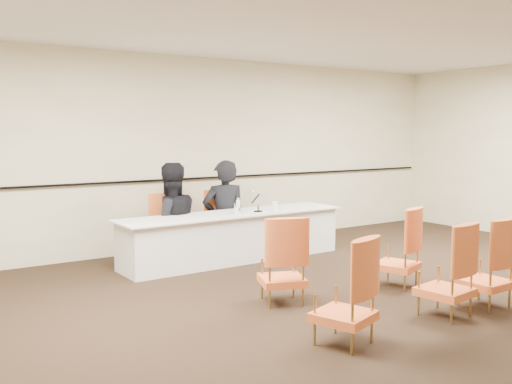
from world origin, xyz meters
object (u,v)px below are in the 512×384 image
Objects in this scene: panelist_main_chair at (224,222)px; microphone at (258,201)px; water_bottle at (238,206)px; coffee_cup at (275,206)px; aud_chair_front_right at (397,247)px; aud_chair_back_mid at (446,269)px; drinking_glass at (236,211)px; aud_chair_front_left at (282,259)px; aud_chair_back_left at (344,290)px; panelist_second at (170,227)px; panelist_second_chair at (170,227)px; panelist_main at (224,221)px; panel_table at (234,237)px; aud_chair_back_right at (485,262)px.

microphone reaches higher than panelist_main_chair.
water_bottle is 1.67× the size of coffee_cup.
water_bottle is 0.23× the size of aud_chair_front_right.
aud_chair_back_mid is at bearing -86.84° from panelist_main_chair.
drinking_glass is 0.67m from coffee_cup.
aud_chair_front_left and aud_chair_back_left have the same top height.
panelist_main_chair and aud_chair_back_left have the same top height.
panelist_second is at bearing 100.87° from aud_chair_front_right.
drinking_glass is at bearing -41.95° from panelist_second_chair.
aud_chair_back_left is (-1.55, -3.20, -0.27)m from coffee_cup.
microphone reaches higher than aud_chair_back_left.
microphone is at bearing -8.94° from water_bottle.
panelist_main is at bearing 94.25° from aud_chair_front_left.
microphone is 0.33× the size of aud_chair_back_mid.
aud_chair_front_left is at bearing -108.66° from panel_table.
aud_chair_back_mid is (1.20, -3.80, -0.01)m from panelist_second.
drinking_glass is at bearing 145.10° from panelist_second.
panel_table is 3.49m from aud_chair_back_right.
aud_chair_back_mid is (0.45, -3.29, 0.13)m from panel_table.
aud_chair_back_mid is at bearing 113.35° from panelist_second.
panelist_second_chair and aud_chair_back_mid have the same top height.
panel_table is 3.60× the size of aud_chair_back_right.
panelist_main_chair reaches higher than water_bottle.
panelist_second_chair is at bearing 142.87° from water_bottle.
aud_chair_back_left is (-0.16, -3.81, 0.00)m from panelist_second_chair.
microphone is at bearing 50.00° from aud_chair_back_left.
panelist_main_chair is 9.50× the size of drinking_glass.
aud_chair_back_left is 1.36m from aud_chair_back_mid.
aud_chair_front_right reaches higher than drinking_glass.
aud_chair_front_right is at bearing -68.41° from water_bottle.
panel_table is 0.46m from water_bottle.
panelist_second_chair reaches higher than panel_table.
aud_chair_back_mid is (1.20, -3.80, 0.00)m from panelist_second_chair.
panelist_main_chair is 1.00× the size of aud_chair_front_right.
panelist_main_chair is at bearing -165.23° from panelist_main.
panelist_second is 13.91× the size of coffee_cup.
panelist_second_chair is at bearing 113.99° from aud_chair_front_left.
aud_chair_back_mid reaches higher than panel_table.
panel_table is at bearing -35.35° from panelist_second_chair.
water_bottle reaches higher than drinking_glass.
panelist_second_chair is 3.81m from aud_chair_back_left.
coffee_cup is 2.19m from aud_chair_front_right.
panelist_second is at bearing 156.45° from coffee_cup.
microphone is at bearing -2.13° from drinking_glass.
water_bottle is (-0.13, -0.61, 0.31)m from panelist_main.
panel_table is 0.92m from panelist_second.
aud_chair_front_right is (0.86, -2.18, -0.32)m from water_bottle.
drinking_glass is at bearing -177.57° from microphone.
aud_chair_back_mid reaches higher than coffee_cup.
aud_chair_back_mid is at bearing -132.57° from aud_chair_front_right.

